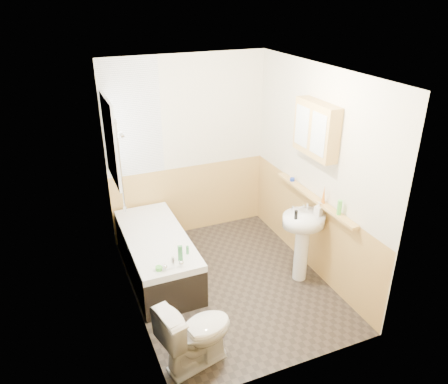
{
  "coord_description": "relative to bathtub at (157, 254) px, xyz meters",
  "views": [
    {
      "loc": [
        -1.71,
        -3.93,
        3.25
      ],
      "look_at": [
        0.0,
        0.15,
        1.15
      ],
      "focal_mm": 35.0,
      "sensor_mm": 36.0,
      "label": 1
    }
  ],
  "objects": [
    {
      "name": "floor",
      "position": [
        0.73,
        -0.52,
        -0.28
      ],
      "size": [
        2.8,
        2.8,
        0.0
      ],
      "primitive_type": "plane",
      "color": "black",
      "rests_on": "ground"
    },
    {
      "name": "ceiling",
      "position": [
        0.73,
        -0.52,
        2.22
      ],
      "size": [
        2.8,
        2.8,
        0.0
      ],
      "primitive_type": "plane",
      "rotation": [
        3.14,
        0.0,
        0.0
      ],
      "color": "white",
      "rests_on": "ground"
    },
    {
      "name": "wall_back",
      "position": [
        0.73,
        0.89,
        0.97
      ],
      "size": [
        2.2,
        0.02,
        2.5
      ],
      "primitive_type": "cube",
      "color": "beige",
      "rests_on": "ground"
    },
    {
      "name": "wall_front",
      "position": [
        0.73,
        -1.93,
        0.97
      ],
      "size": [
        2.2,
        0.02,
        2.5
      ],
      "primitive_type": "cube",
      "color": "beige",
      "rests_on": "ground"
    },
    {
      "name": "wall_left",
      "position": [
        -0.38,
        -0.52,
        0.97
      ],
      "size": [
        0.02,
        2.8,
        2.5
      ],
      "primitive_type": "cube",
      "color": "beige",
      "rests_on": "ground"
    },
    {
      "name": "wall_right",
      "position": [
        1.84,
        -0.52,
        0.97
      ],
      "size": [
        0.02,
        2.8,
        2.5
      ],
      "primitive_type": "cube",
      "color": "beige",
      "rests_on": "ground"
    },
    {
      "name": "wainscot_right",
      "position": [
        1.82,
        -0.52,
        0.22
      ],
      "size": [
        0.01,
        2.8,
        1.0
      ],
      "primitive_type": "cube",
      "color": "tan",
      "rests_on": "wall_right"
    },
    {
      "name": "wainscot_front",
      "position": [
        0.73,
        -1.91,
        0.22
      ],
      "size": [
        2.2,
        0.01,
        1.0
      ],
      "primitive_type": "cube",
      "color": "tan",
      "rests_on": "wall_front"
    },
    {
      "name": "wainscot_back",
      "position": [
        0.73,
        0.87,
        0.22
      ],
      "size": [
        2.2,
        0.01,
        1.0
      ],
      "primitive_type": "cube",
      "color": "tan",
      "rests_on": "wall_back"
    },
    {
      "name": "tile_cladding_left",
      "position": [
        -0.36,
        -0.52,
        0.97
      ],
      "size": [
        0.01,
        2.8,
        2.5
      ],
      "primitive_type": "cube",
      "color": "white",
      "rests_on": "wall_left"
    },
    {
      "name": "tile_return_back",
      "position": [
        0.01,
        0.86,
        1.47
      ],
      "size": [
        0.75,
        0.01,
        1.5
      ],
      "primitive_type": "cube",
      "color": "white",
      "rests_on": "wall_back"
    },
    {
      "name": "window",
      "position": [
        -0.33,
        0.43,
        1.37
      ],
      "size": [
        0.03,
        0.79,
        0.99
      ],
      "color": "white",
      "rests_on": "wall_left"
    },
    {
      "name": "bathtub",
      "position": [
        0.0,
        0.0,
        0.0
      ],
      "size": [
        0.7,
        1.65,
        0.69
      ],
      "color": "black",
      "rests_on": "floor"
    },
    {
      "name": "shower_riser",
      "position": [
        -0.31,
        0.04,
        1.27
      ],
      "size": [
        0.1,
        0.07,
        1.09
      ],
      "color": "silver",
      "rests_on": "wall_left"
    },
    {
      "name": "toilet",
      "position": [
        -0.03,
        -1.52,
        0.07
      ],
      "size": [
        0.79,
        0.56,
        0.71
      ],
      "primitive_type": "imported",
      "rotation": [
        0.0,
        0.0,
        1.81
      ],
      "color": "white",
      "rests_on": "floor"
    },
    {
      "name": "sink",
      "position": [
        1.57,
        -0.75,
        0.34
      ],
      "size": [
        0.51,
        0.41,
        0.99
      ],
      "rotation": [
        0.0,
        0.0,
        0.11
      ],
      "color": "white",
      "rests_on": "floor"
    },
    {
      "name": "pine_shelf",
      "position": [
        1.77,
        -0.63,
        0.71
      ],
      "size": [
        0.1,
        1.55,
        0.03
      ],
      "primitive_type": "cube",
      "color": "tan",
      "rests_on": "wall_right"
    },
    {
      "name": "medicine_cabinet",
      "position": [
        1.74,
        -0.58,
        1.53
      ],
      "size": [
        0.17,
        0.67,
        0.6
      ],
      "color": "tan",
      "rests_on": "wall_right"
    },
    {
      "name": "foam_can",
      "position": [
        1.77,
        -1.1,
        0.81
      ],
      "size": [
        0.06,
        0.06,
        0.17
      ],
      "primitive_type": "cylinder",
      "rotation": [
        0.0,
        0.0,
        0.14
      ],
      "color": "#59C647",
      "rests_on": "pine_shelf"
    },
    {
      "name": "green_bottle",
      "position": [
        1.77,
        -0.8,
        0.83
      ],
      "size": [
        0.05,
        0.05,
        0.22
      ],
      "primitive_type": "cone",
      "rotation": [
        0.0,
        0.0,
        0.07
      ],
      "color": "orange",
      "rests_on": "pine_shelf"
    },
    {
      "name": "black_jar",
      "position": [
        1.77,
        -0.13,
        0.74
      ],
      "size": [
        0.08,
        0.08,
        0.04
      ],
      "primitive_type": "cylinder",
      "rotation": [
        0.0,
        0.0,
        0.43
      ],
      "color": "#19339E",
      "rests_on": "pine_shelf"
    },
    {
      "name": "soap_bottle",
      "position": [
        1.7,
        -0.82,
        0.63
      ],
      "size": [
        0.13,
        0.18,
        0.08
      ],
      "primitive_type": "imported",
      "rotation": [
        0.0,
        0.0,
        0.39
      ],
      "color": "silver",
      "rests_on": "sink"
    },
    {
      "name": "clear_bottle",
      "position": [
        1.42,
        -0.8,
        0.64
      ],
      "size": [
        0.05,
        0.05,
        0.11
      ],
      "primitive_type": "cylinder",
      "rotation": [
        0.0,
        0.0,
        -0.37
      ],
      "color": "black",
      "rests_on": "sink"
    },
    {
      "name": "blue_gel",
      "position": [
        0.12,
        -0.61,
        0.35
      ],
      "size": [
        0.06,
        0.04,
        0.18
      ],
      "primitive_type": "cube",
      "rotation": [
        0.0,
        0.0,
        -0.21
      ],
      "color": "#388447",
      "rests_on": "bathtub"
    },
    {
      "name": "cream_jar",
      "position": [
        -0.15,
        -0.7,
        0.28
      ],
      "size": [
        0.08,
        0.08,
        0.04
      ],
      "primitive_type": "cylinder",
      "rotation": [
        0.0,
        0.0,
        -0.21
      ],
      "color": "#59C647",
      "rests_on": "bathtub"
    },
    {
      "name": "orange_bottle",
      "position": [
        0.23,
        -0.52,
        0.31
      ],
      "size": [
        0.03,
        0.03,
        0.1
      ],
      "primitive_type": "cylinder",
      "rotation": [
        0.0,
        0.0,
        -0.01
      ],
      "color": "#388447",
      "rests_on": "bathtub"
    }
  ]
}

